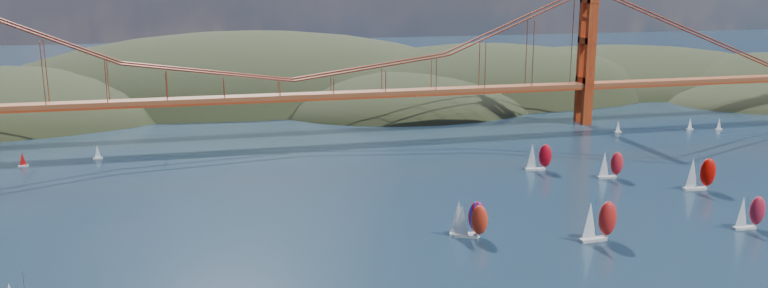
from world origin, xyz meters
TOP-DOWN VIEW (x-y plane):
  - headlands at (44.95, 278.29)m, footprint 725.00×225.00m
  - bridge at (-1.75, 180.00)m, footprint 552.00×12.00m
  - racer_0 at (26.74, 61.58)m, footprint 8.11×5.87m
  - racer_1 at (54.83, 52.35)m, footprint 9.35×3.96m
  - racer_2 at (94.81, 50.99)m, footprint 8.08×3.29m
  - racer_3 at (86.21, 100.62)m, footprint 7.99×3.30m
  - racer_4 at (104.32, 83.01)m, footprint 9.33×4.23m
  - racer_5 at (69.05, 114.45)m, footprint 8.44×4.13m
  - racer_rwb at (26.42, 62.73)m, footprint 8.76×5.22m
  - distant_boat_2 at (-90.15, 158.37)m, footprint 3.00×2.00m
  - distant_boat_3 at (-67.99, 163.42)m, footprint 3.00×2.00m
  - distant_boat_4 at (123.90, 159.06)m, footprint 3.00×2.00m
  - distant_boat_5 at (154.65, 157.19)m, footprint 3.00×2.00m
  - distant_boat_6 at (165.47, 153.95)m, footprint 3.00×2.00m

SIDE VIEW (x-z plane):
  - headlands at x=44.95m, z-range -60.46..35.54m
  - distant_boat_2 at x=-90.15m, z-range 0.06..4.76m
  - distant_boat_3 at x=-67.99m, z-range 0.06..4.76m
  - distant_boat_4 at x=123.90m, z-range 0.06..4.76m
  - distant_boat_5 at x=154.65m, z-range 0.06..4.76m
  - distant_boat_6 at x=165.47m, z-range 0.06..4.76m
  - racer_0 at x=26.74m, z-range -0.25..8.87m
  - racer_3 at x=86.21m, z-range -0.25..8.90m
  - racer_2 at x=94.81m, z-range -0.26..9.04m
  - racer_5 at x=69.05m, z-range -0.26..9.24m
  - racer_rwb at x=26.42m, z-range -0.27..9.55m
  - racer_4 at x=104.32m, z-range -0.29..10.27m
  - racer_1 at x=54.83m, z-range -0.29..10.35m
  - bridge at x=-1.75m, z-range 4.73..59.73m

